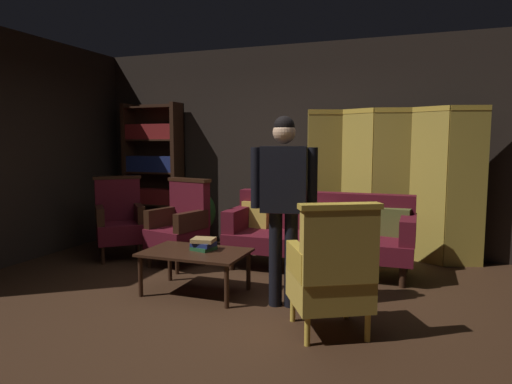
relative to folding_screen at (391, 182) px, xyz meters
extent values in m
plane|color=#331E11|center=(-1.29, -2.19, -0.99)|extent=(10.00, 10.00, 0.00)
cube|color=black|center=(-1.29, 0.26, 0.41)|extent=(7.20, 0.10, 2.80)
cube|color=black|center=(-4.29, -1.59, 0.41)|extent=(0.10, 3.60, 2.80)
cube|color=#B29338|center=(-0.85, 0.05, -0.04)|extent=(0.43, 0.21, 1.90)
cube|color=gold|center=(-0.85, 0.05, 0.88)|extent=(0.44, 0.22, 0.06)
cube|color=#B29338|center=(-0.43, 0.05, -0.04)|extent=(0.43, 0.23, 1.90)
cube|color=gold|center=(-0.43, 0.05, 0.88)|extent=(0.43, 0.23, 0.06)
cube|color=#B29338|center=(0.00, 0.00, -0.04)|extent=(0.45, 0.15, 1.90)
cube|color=gold|center=(0.00, 0.00, 0.88)|extent=(0.45, 0.15, 0.06)
cube|color=#B29338|center=(0.43, -0.04, -0.04)|extent=(0.43, 0.22, 1.90)
cube|color=gold|center=(0.43, -0.04, 0.88)|extent=(0.43, 0.23, 0.06)
cube|color=#B29338|center=(0.86, -0.07, -0.04)|extent=(0.45, 0.16, 1.90)
cube|color=gold|center=(0.86, -0.07, 0.88)|extent=(0.45, 0.17, 0.06)
cube|color=black|center=(-3.86, -0.01, 0.04)|extent=(0.06, 0.32, 2.05)
cube|color=black|center=(-3.02, -0.01, 0.04)|extent=(0.06, 0.32, 2.05)
cube|color=black|center=(-3.44, 0.14, 0.04)|extent=(0.90, 0.02, 2.05)
cube|color=black|center=(-3.44, -0.01, -0.93)|extent=(0.86, 0.30, 0.02)
cube|color=black|center=(-3.44, -0.01, -0.44)|extent=(0.86, 0.30, 0.02)
cube|color=maroon|center=(-3.44, -0.03, -0.32)|extent=(0.78, 0.22, 0.22)
cube|color=black|center=(-3.44, -0.01, 0.04)|extent=(0.86, 0.30, 0.02)
cube|color=navy|center=(-3.44, -0.03, 0.17)|extent=(0.78, 0.22, 0.23)
cube|color=black|center=(-3.44, -0.01, 0.52)|extent=(0.86, 0.30, 0.02)
cube|color=maroon|center=(-3.44, -0.03, 0.65)|extent=(0.78, 0.22, 0.22)
cube|color=black|center=(-3.44, -0.01, 1.00)|extent=(0.86, 0.30, 0.02)
cylinder|color=black|center=(-1.69, -1.14, -0.88)|extent=(0.07, 0.07, 0.22)
cylinder|color=black|center=(0.21, -1.14, -0.88)|extent=(0.07, 0.07, 0.22)
cylinder|color=black|center=(-1.69, -0.54, -0.88)|extent=(0.07, 0.07, 0.22)
cylinder|color=black|center=(0.21, -0.54, -0.88)|extent=(0.07, 0.07, 0.22)
cube|color=#4C0F19|center=(-0.74, -0.84, -0.67)|extent=(2.10, 0.76, 0.20)
cube|color=#4C0F19|center=(-0.74, -0.53, -0.34)|extent=(2.10, 0.18, 0.46)
cube|color=#4C0F19|center=(-1.72, -0.84, -0.44)|extent=(0.16, 0.68, 0.26)
cube|color=#4C0F19|center=(0.24, -0.84, -0.44)|extent=(0.16, 0.68, 0.26)
cube|color=#B79338|center=(-1.57, -0.64, -0.42)|extent=(0.35, 0.15, 0.34)
cube|color=beige|center=(-0.74, -0.64, -0.42)|extent=(0.36, 0.19, 0.35)
cube|color=#4C5123|center=(0.09, -0.64, -0.42)|extent=(0.36, 0.19, 0.35)
cylinder|color=black|center=(-2.14, -2.28, -0.79)|extent=(0.04, 0.04, 0.39)
cylinder|color=black|center=(-1.24, -2.28, -0.79)|extent=(0.04, 0.04, 0.39)
cylinder|color=black|center=(-2.14, -1.74, -0.79)|extent=(0.04, 0.04, 0.39)
cylinder|color=black|center=(-1.24, -1.74, -0.79)|extent=(0.04, 0.04, 0.39)
cube|color=black|center=(-1.69, -2.01, -0.58)|extent=(1.00, 0.64, 0.03)
cylinder|color=gold|center=(-0.21, -2.15, -0.88)|extent=(0.04, 0.04, 0.22)
cylinder|color=gold|center=(-0.61, -2.37, -0.88)|extent=(0.04, 0.04, 0.22)
cylinder|color=gold|center=(0.01, -2.55, -0.88)|extent=(0.04, 0.04, 0.22)
cylinder|color=gold|center=(-0.39, -2.77, -0.88)|extent=(0.04, 0.04, 0.22)
cube|color=#B79338|center=(-0.30, -2.46, -0.65)|extent=(0.76, 0.76, 0.24)
cube|color=#B79338|center=(-0.19, -2.66, -0.26)|extent=(0.55, 0.37, 0.54)
cube|color=gold|center=(-0.19, -2.66, 0.03)|extent=(0.59, 0.40, 0.04)
cube|color=gold|center=(-0.09, -2.34, -0.42)|extent=(0.32, 0.48, 0.22)
cube|color=gold|center=(-0.51, -2.57, -0.42)|extent=(0.32, 0.48, 0.22)
cylinder|color=black|center=(-3.24, -1.46, -0.88)|extent=(0.04, 0.04, 0.22)
cylinder|color=black|center=(-2.90, -1.16, -0.88)|extent=(0.04, 0.04, 0.22)
cylinder|color=black|center=(-3.55, -1.12, -0.88)|extent=(0.04, 0.04, 0.22)
cylinder|color=black|center=(-3.20, -0.81, -0.88)|extent=(0.04, 0.04, 0.22)
cube|color=#4C0F19|center=(-3.22, -1.14, -0.65)|extent=(0.79, 0.79, 0.24)
cube|color=#4C0F19|center=(-3.38, -0.96, -0.26)|extent=(0.50, 0.46, 0.54)
cube|color=black|center=(-3.38, -0.96, 0.03)|extent=(0.53, 0.50, 0.04)
cube|color=black|center=(-3.40, -1.30, -0.42)|extent=(0.40, 0.43, 0.22)
cube|color=black|center=(-3.04, -0.98, -0.42)|extent=(0.40, 0.43, 0.22)
cylinder|color=black|center=(-2.64, -1.39, -0.88)|extent=(0.04, 0.04, 0.22)
cylinder|color=black|center=(-2.19, -1.51, -0.88)|extent=(0.04, 0.04, 0.22)
cylinder|color=black|center=(-2.52, -0.94, -0.88)|extent=(0.04, 0.04, 0.22)
cylinder|color=black|center=(-2.07, -1.06, -0.88)|extent=(0.04, 0.04, 0.22)
cube|color=#4C0F19|center=(-2.36, -1.22, -0.65)|extent=(0.69, 0.69, 0.24)
cube|color=#4C0F19|center=(-2.30, -1.00, -0.26)|extent=(0.57, 0.26, 0.54)
cube|color=black|center=(-2.30, -1.00, 0.03)|extent=(0.61, 0.28, 0.04)
cube|color=black|center=(-2.59, -1.16, -0.42)|extent=(0.22, 0.51, 0.22)
cube|color=black|center=(-2.12, -1.29, -0.42)|extent=(0.22, 0.51, 0.22)
cylinder|color=black|center=(-0.72, -2.04, -0.56)|extent=(0.12, 0.12, 0.86)
cylinder|color=black|center=(-0.86, -2.06, -0.56)|extent=(0.12, 0.12, 0.86)
cube|color=maroon|center=(-0.79, -2.05, -0.09)|extent=(0.34, 0.22, 0.09)
cube|color=black|center=(-0.79, -2.05, 0.16)|extent=(0.43, 0.28, 0.58)
cube|color=white|center=(-0.81, -1.94, 0.19)|extent=(0.14, 0.04, 0.41)
cube|color=maroon|center=(-0.81, -1.94, 0.42)|extent=(0.09, 0.04, 0.04)
cylinder|color=black|center=(-0.54, -2.00, 0.17)|extent=(0.09, 0.09, 0.54)
cylinder|color=black|center=(-1.03, -2.10, 0.17)|extent=(0.09, 0.09, 0.54)
sphere|color=tan|center=(-0.79, -2.05, 0.57)|extent=(0.20, 0.20, 0.20)
sphere|color=black|center=(-0.79, -2.05, 0.62)|extent=(0.18, 0.18, 0.18)
cylinder|color=brown|center=(-2.56, -0.31, -0.85)|extent=(0.28, 0.28, 0.28)
ellipsoid|color=#193D19|center=(-2.56, -0.31, -0.47)|extent=(0.52, 0.52, 0.60)
cube|color=#1E4C28|center=(-1.64, -1.94, -0.55)|extent=(0.24, 0.23, 0.04)
cube|color=navy|center=(-1.64, -1.94, -0.51)|extent=(0.23, 0.21, 0.04)
cube|color=#9E7A47|center=(-1.64, -1.94, -0.47)|extent=(0.24, 0.22, 0.04)
camera|label=1|loc=(0.34, -5.86, 0.48)|focal=31.75mm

